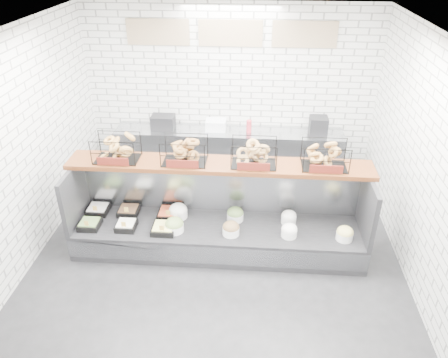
{
  "coord_description": "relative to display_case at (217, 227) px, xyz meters",
  "views": [
    {
      "loc": [
        0.47,
        -4.62,
        3.96
      ],
      "look_at": [
        0.07,
        0.45,
        1.06
      ],
      "focal_mm": 35.0,
      "sensor_mm": 36.0,
      "label": 1
    }
  ],
  "objects": [
    {
      "name": "bagel_shelf",
      "position": [
        0.02,
        0.17,
        1.06
      ],
      "size": [
        4.1,
        0.5,
        0.4
      ],
      "color": "#441F0E",
      "rests_on": "display_case"
    },
    {
      "name": "ground",
      "position": [
        0.02,
        -0.34,
        -0.33
      ],
      "size": [
        5.5,
        5.5,
        0.0
      ],
      "primitive_type": "plane",
      "color": "black",
      "rests_on": "ground"
    },
    {
      "name": "display_case",
      "position": [
        0.0,
        0.0,
        0.0
      ],
      "size": [
        4.0,
        0.9,
        1.2
      ],
      "color": "black",
      "rests_on": "ground"
    },
    {
      "name": "prep_counter",
      "position": [
        0.02,
        2.09,
        0.14
      ],
      "size": [
        4.0,
        0.6,
        1.2
      ],
      "color": "#93969B",
      "rests_on": "ground"
    },
    {
      "name": "room_shell",
      "position": [
        0.02,
        0.26,
        1.73
      ],
      "size": [
        5.02,
        5.51,
        3.01
      ],
      "color": "white",
      "rests_on": "ground"
    }
  ]
}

